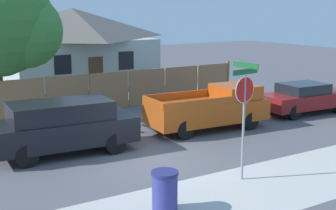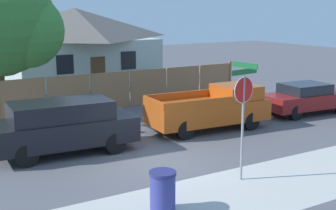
% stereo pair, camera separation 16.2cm
% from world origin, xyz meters
% --- Properties ---
extents(ground_plane, '(80.00, 80.00, 0.00)m').
position_xyz_m(ground_plane, '(0.00, 0.00, 0.00)').
color(ground_plane, '#56565B').
extents(sidewalk_strip, '(36.00, 3.20, 0.01)m').
position_xyz_m(sidewalk_strip, '(0.00, -3.60, 0.00)').
color(sidewalk_strip, beige).
rests_on(sidewalk_strip, ground).
extents(wooden_fence, '(12.71, 0.12, 1.89)m').
position_xyz_m(wooden_fence, '(3.17, 7.91, 0.90)').
color(wooden_fence, '#997047').
rests_on(wooden_fence, ground).
extents(house, '(9.62, 7.83, 4.82)m').
position_xyz_m(house, '(3.63, 16.62, 2.50)').
color(house, '#B2C1B7').
rests_on(house, ground).
extents(oak_tree, '(5.41, 5.15, 6.93)m').
position_xyz_m(oak_tree, '(-2.46, 9.13, 4.24)').
color(oak_tree, brown).
rests_on(oak_tree, ground).
extents(red_suv, '(4.84, 2.22, 1.81)m').
position_xyz_m(red_suv, '(-2.17, 2.21, 0.98)').
color(red_suv, black).
rests_on(red_suv, ground).
extents(orange_pickup, '(5.04, 2.20, 1.74)m').
position_xyz_m(orange_pickup, '(4.00, 2.20, 0.86)').
color(orange_pickup, '#B74C14').
rests_on(orange_pickup, ground).
extents(parked_sedan, '(4.56, 2.07, 1.43)m').
position_xyz_m(parked_sedan, '(9.46, 2.21, 0.74)').
color(parked_sedan, maroon).
rests_on(parked_sedan, ground).
extents(stop_sign, '(1.00, 0.90, 3.39)m').
position_xyz_m(stop_sign, '(1.33, -2.82, 2.32)').
color(stop_sign, gray).
rests_on(stop_sign, ground).
extents(trash_bin, '(0.67, 0.67, 1.01)m').
position_xyz_m(trash_bin, '(-1.68, -3.47, 0.51)').
color(trash_bin, navy).
rests_on(trash_bin, ground).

